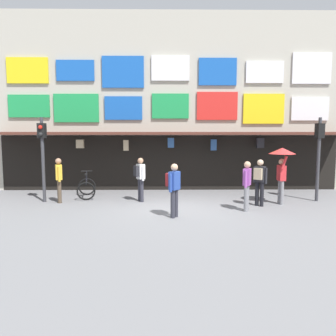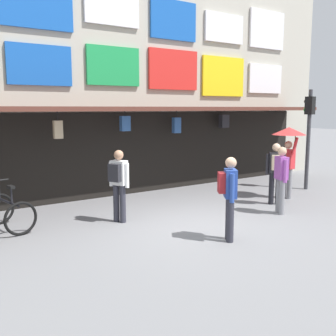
{
  "view_description": "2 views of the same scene",
  "coord_description": "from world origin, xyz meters",
  "px_view_note": "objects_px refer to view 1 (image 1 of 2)",
  "views": [
    {
      "loc": [
        -0.32,
        -11.04,
        2.63
      ],
      "look_at": [
        -0.14,
        1.37,
        1.29
      ],
      "focal_mm": 35.18,
      "sensor_mm": 36.0,
      "label": 1
    },
    {
      "loc": [
        -5.26,
        -6.64,
        2.62
      ],
      "look_at": [
        -0.25,
        0.77,
        1.27
      ],
      "focal_mm": 42.41,
      "sensor_mm": 36.0,
      "label": 2
    }
  ],
  "objects_px": {
    "pedestrian_in_blue": "(260,179)",
    "pedestrian_in_purple": "(59,178)",
    "traffic_light_far": "(319,146)",
    "pedestrian_in_white": "(140,176)",
    "bicycle_parked": "(87,188)",
    "pedestrian_with_umbrella": "(282,160)",
    "pedestrian_in_red": "(247,183)",
    "pedestrian_in_yellow": "(174,186)",
    "traffic_light_near": "(42,146)"
  },
  "relations": [
    {
      "from": "bicycle_parked",
      "to": "pedestrian_in_blue",
      "type": "bearing_deg",
      "value": -14.25
    },
    {
      "from": "pedestrian_in_blue",
      "to": "traffic_light_far",
      "type": "bearing_deg",
      "value": 18.97
    },
    {
      "from": "pedestrian_in_white",
      "to": "traffic_light_near",
      "type": "bearing_deg",
      "value": -179.71
    },
    {
      "from": "pedestrian_in_white",
      "to": "traffic_light_far",
      "type": "bearing_deg",
      "value": 0.01
    },
    {
      "from": "pedestrian_in_white",
      "to": "pedestrian_with_umbrella",
      "type": "bearing_deg",
      "value": -5.6
    },
    {
      "from": "pedestrian_in_red",
      "to": "traffic_light_near",
      "type": "bearing_deg",
      "value": 168.0
    },
    {
      "from": "bicycle_parked",
      "to": "pedestrian_in_white",
      "type": "xyz_separation_m",
      "value": [
        2.24,
        -0.82,
        0.59
      ]
    },
    {
      "from": "pedestrian_with_umbrella",
      "to": "pedestrian_in_yellow",
      "type": "bearing_deg",
      "value": -155.1
    },
    {
      "from": "pedestrian_with_umbrella",
      "to": "pedestrian_in_yellow",
      "type": "xyz_separation_m",
      "value": [
        -4.01,
        -1.86,
        -0.66
      ]
    },
    {
      "from": "pedestrian_in_blue",
      "to": "pedestrian_in_red",
      "type": "distance_m",
      "value": 0.97
    },
    {
      "from": "pedestrian_in_blue",
      "to": "pedestrian_in_white",
      "type": "bearing_deg",
      "value": 168.87
    },
    {
      "from": "pedestrian_in_red",
      "to": "pedestrian_in_yellow",
      "type": "height_order",
      "value": "same"
    },
    {
      "from": "bicycle_parked",
      "to": "pedestrian_in_white",
      "type": "distance_m",
      "value": 2.45
    },
    {
      "from": "traffic_light_near",
      "to": "pedestrian_in_blue",
      "type": "xyz_separation_m",
      "value": [
        7.97,
        -0.83,
        -1.16
      ]
    },
    {
      "from": "bicycle_parked",
      "to": "pedestrian_with_umbrella",
      "type": "xyz_separation_m",
      "value": [
        7.46,
        -1.33,
        1.25
      ]
    },
    {
      "from": "pedestrian_in_white",
      "to": "pedestrian_in_yellow",
      "type": "distance_m",
      "value": 2.66
    },
    {
      "from": "traffic_light_far",
      "to": "pedestrian_in_blue",
      "type": "height_order",
      "value": "traffic_light_far"
    },
    {
      "from": "traffic_light_far",
      "to": "pedestrian_in_blue",
      "type": "relative_size",
      "value": 1.9
    },
    {
      "from": "pedestrian_with_umbrella",
      "to": "traffic_light_near",
      "type": "bearing_deg",
      "value": 176.82
    },
    {
      "from": "pedestrian_in_blue",
      "to": "pedestrian_in_red",
      "type": "height_order",
      "value": "same"
    },
    {
      "from": "bicycle_parked",
      "to": "pedestrian_with_umbrella",
      "type": "relative_size",
      "value": 0.61
    },
    {
      "from": "traffic_light_near",
      "to": "traffic_light_far",
      "type": "relative_size",
      "value": 1.0
    },
    {
      "from": "bicycle_parked",
      "to": "pedestrian_in_purple",
      "type": "relative_size",
      "value": 0.76
    },
    {
      "from": "pedestrian_in_blue",
      "to": "pedestrian_in_yellow",
      "type": "distance_m",
      "value": 3.47
    },
    {
      "from": "traffic_light_far",
      "to": "bicycle_parked",
      "type": "relative_size",
      "value": 2.51
    },
    {
      "from": "traffic_light_near",
      "to": "pedestrian_in_purple",
      "type": "bearing_deg",
      "value": -12.51
    },
    {
      "from": "pedestrian_with_umbrella",
      "to": "pedestrian_in_yellow",
      "type": "distance_m",
      "value": 4.47
    },
    {
      "from": "traffic_light_far",
      "to": "pedestrian_in_yellow",
      "type": "height_order",
      "value": "traffic_light_far"
    },
    {
      "from": "pedestrian_with_umbrella",
      "to": "pedestrian_in_yellow",
      "type": "height_order",
      "value": "pedestrian_with_umbrella"
    },
    {
      "from": "traffic_light_far",
      "to": "pedestrian_with_umbrella",
      "type": "height_order",
      "value": "traffic_light_far"
    },
    {
      "from": "pedestrian_in_blue",
      "to": "pedestrian_in_purple",
      "type": "xyz_separation_m",
      "value": [
        -7.35,
        0.69,
        -0.04
      ]
    },
    {
      "from": "traffic_light_near",
      "to": "pedestrian_with_umbrella",
      "type": "height_order",
      "value": "traffic_light_near"
    },
    {
      "from": "pedestrian_in_blue",
      "to": "pedestrian_in_white",
      "type": "relative_size",
      "value": 1.0
    },
    {
      "from": "pedestrian_in_yellow",
      "to": "bicycle_parked",
      "type": "bearing_deg",
      "value": 137.19
    },
    {
      "from": "traffic_light_far",
      "to": "pedestrian_in_blue",
      "type": "distance_m",
      "value": 2.86
    },
    {
      "from": "traffic_light_near",
      "to": "pedestrian_with_umbrella",
      "type": "xyz_separation_m",
      "value": [
        8.87,
        -0.49,
        -0.5
      ]
    },
    {
      "from": "traffic_light_near",
      "to": "pedestrian_in_blue",
      "type": "relative_size",
      "value": 1.9
    },
    {
      "from": "pedestrian_with_umbrella",
      "to": "pedestrian_in_blue",
      "type": "bearing_deg",
      "value": -159.39
    },
    {
      "from": "pedestrian_in_white",
      "to": "pedestrian_in_purple",
      "type": "distance_m",
      "value": 3.03
    },
    {
      "from": "traffic_light_far",
      "to": "pedestrian_with_umbrella",
      "type": "xyz_separation_m",
      "value": [
        -1.58,
        -0.51,
        -0.5
      ]
    },
    {
      "from": "pedestrian_in_white",
      "to": "pedestrian_in_red",
      "type": "height_order",
      "value": "same"
    },
    {
      "from": "traffic_light_far",
      "to": "pedestrian_in_yellow",
      "type": "bearing_deg",
      "value": -156.97
    },
    {
      "from": "pedestrian_in_purple",
      "to": "pedestrian_with_umbrella",
      "type": "distance_m",
      "value": 8.29
    },
    {
      "from": "traffic_light_near",
      "to": "pedestrian_in_blue",
      "type": "distance_m",
      "value": 8.1
    },
    {
      "from": "traffic_light_far",
      "to": "pedestrian_in_red",
      "type": "bearing_deg",
      "value": -153.13
    },
    {
      "from": "bicycle_parked",
      "to": "pedestrian_in_yellow",
      "type": "bearing_deg",
      "value": -42.81
    },
    {
      "from": "traffic_light_far",
      "to": "pedestrian_in_blue",
      "type": "bearing_deg",
      "value": -161.03
    },
    {
      "from": "bicycle_parked",
      "to": "pedestrian_in_white",
      "type": "bearing_deg",
      "value": -20.04
    },
    {
      "from": "pedestrian_in_yellow",
      "to": "pedestrian_in_blue",
      "type": "bearing_deg",
      "value": 26.08
    },
    {
      "from": "traffic_light_far",
      "to": "pedestrian_with_umbrella",
      "type": "distance_m",
      "value": 1.73
    }
  ]
}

